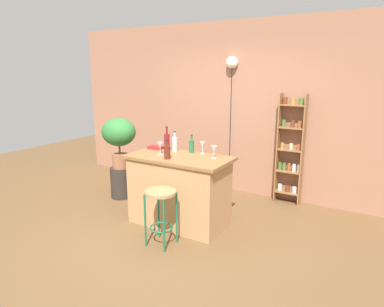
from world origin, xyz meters
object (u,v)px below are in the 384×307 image
at_px(plant_stool, 121,182).
at_px(bottle_vinegar, 167,142).
at_px(cookbook, 156,147).
at_px(bottle_soda_blue, 192,146).
at_px(bar_stool, 161,204).
at_px(wine_glass_center, 160,146).
at_px(bottle_sauce_amber, 167,152).
at_px(wine_glass_right, 214,149).
at_px(bottle_spirits_clear, 175,144).
at_px(spice_shelf, 290,149).
at_px(potted_plant, 119,135).
at_px(pendant_globe_light, 232,65).
at_px(wine_glass_left, 203,145).

bearing_deg(plant_stool, bottle_vinegar, -9.47).
bearing_deg(cookbook, bottle_soda_blue, 0.35).
distance_m(bar_stool, wine_glass_center, 0.88).
height_order(bottle_sauce_amber, wine_glass_right, bottle_sauce_amber).
xyz_separation_m(bottle_soda_blue, bottle_spirits_clear, (-0.24, -0.05, 0.01)).
xyz_separation_m(bottle_vinegar, bottle_sauce_amber, (0.25, -0.36, -0.03)).
bearing_deg(spice_shelf, potted_plant, -154.60).
distance_m(bar_stool, pendant_globe_light, 2.67).
distance_m(bottle_vinegar, bottle_sauce_amber, 0.44).
distance_m(plant_stool, cookbook, 1.09).
bearing_deg(pendant_globe_light, wine_glass_left, -82.50).
height_order(bar_stool, bottle_soda_blue, bottle_soda_blue).
relative_size(wine_glass_left, cookbook, 0.78).
bearing_deg(bottle_sauce_amber, plant_stool, 157.45).
relative_size(spice_shelf, plant_stool, 3.39).
xyz_separation_m(potted_plant, wine_glass_center, (1.08, -0.39, 0.02)).
bearing_deg(bar_stool, bottle_vinegar, 119.52).
bearing_deg(cookbook, bottle_vinegar, -14.66).
distance_m(spice_shelf, pendant_globe_light, 1.61).
distance_m(wine_glass_center, wine_glass_right, 0.73).
bearing_deg(bottle_sauce_amber, wine_glass_right, 33.13).
relative_size(bar_stool, bottle_spirits_clear, 2.40).
bearing_deg(bar_stool, wine_glass_center, 125.50).
xyz_separation_m(spice_shelf, cookbook, (-1.58, -1.27, 0.09)).
distance_m(bar_stool, cookbook, 1.14).
height_order(plant_stool, bottle_soda_blue, bottle_soda_blue).
relative_size(spice_shelf, potted_plant, 2.11).
bearing_deg(spice_shelf, plant_stool, -154.60).
xyz_separation_m(potted_plant, pendant_globe_light, (1.38, 1.19, 1.07)).
xyz_separation_m(spice_shelf, bottle_soda_blue, (-1.02, -1.22, 0.17)).
distance_m(plant_stool, bottle_vinegar, 1.33).
height_order(bottle_soda_blue, cookbook, bottle_soda_blue).
height_order(bottle_spirits_clear, pendant_globe_light, pendant_globe_light).
distance_m(potted_plant, wine_glass_center, 1.14).
distance_m(bottle_spirits_clear, cookbook, 0.34).
relative_size(potted_plant, pendant_globe_light, 0.36).
bearing_deg(wine_glass_center, wine_glass_left, 33.65).
height_order(bar_stool, pendant_globe_light, pendant_globe_light).
bearing_deg(bottle_sauce_amber, wine_glass_center, 145.30).
xyz_separation_m(bottle_soda_blue, pendant_globe_light, (-0.00, 1.27, 1.08)).
height_order(bottle_sauce_amber, wine_glass_left, bottle_sauce_amber).
bearing_deg(spice_shelf, bottle_vinegar, -136.04).
relative_size(bottle_spirits_clear, pendant_globe_light, 0.12).
height_order(bottle_sauce_amber, wine_glass_center, bottle_sauce_amber).
relative_size(spice_shelf, bottle_soda_blue, 6.91).
bearing_deg(potted_plant, wine_glass_right, -6.87).
relative_size(wine_glass_left, pendant_globe_light, 0.07).
distance_m(bar_stool, wine_glass_right, 0.97).
bearing_deg(bottle_vinegar, wine_glass_center, -79.93).
xyz_separation_m(spice_shelf, potted_plant, (-2.40, -1.14, 0.17)).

